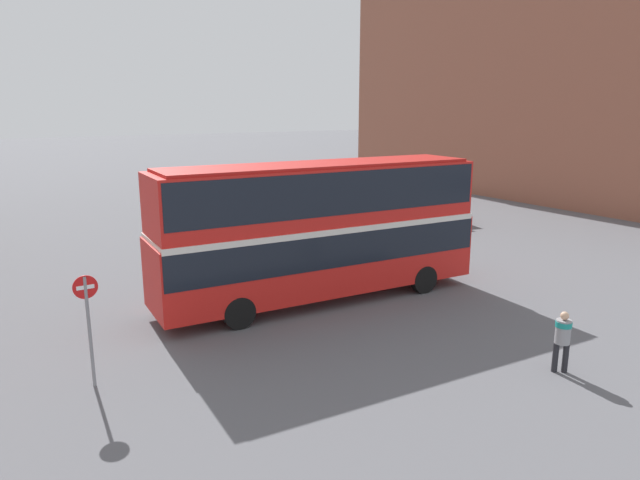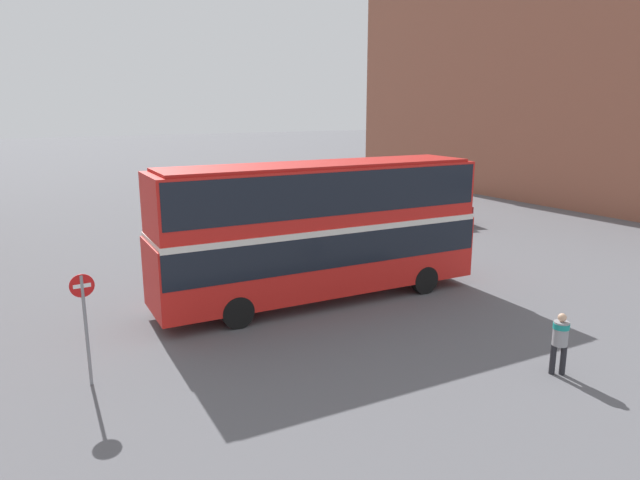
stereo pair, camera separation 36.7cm
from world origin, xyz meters
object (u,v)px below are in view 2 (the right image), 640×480
Objects in this scene: double_decker_bus at (320,223)px; pedestrian_foreground at (560,337)px; parked_car_kerb_near at (431,211)px; no_entry_sign at (85,314)px.

pedestrian_foreground is (2.25, -7.97, -1.74)m from double_decker_bus.
parked_car_kerb_near is 22.70m from no_entry_sign.
no_entry_sign is at bearing 40.63° from parked_car_kerb_near.
double_decker_bus is 14.63m from parked_car_kerb_near.
double_decker_bus is 4.14× the size of no_entry_sign.
double_decker_bus reaches higher than parked_car_kerb_near.
parked_car_kerb_near is (12.12, 7.96, -1.94)m from double_decker_bus.
pedestrian_foreground is 18.74m from parked_car_kerb_near.
pedestrian_foreground is at bearing -71.37° from double_decker_bus.
no_entry_sign is (-10.24, 5.44, 0.83)m from pedestrian_foreground.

